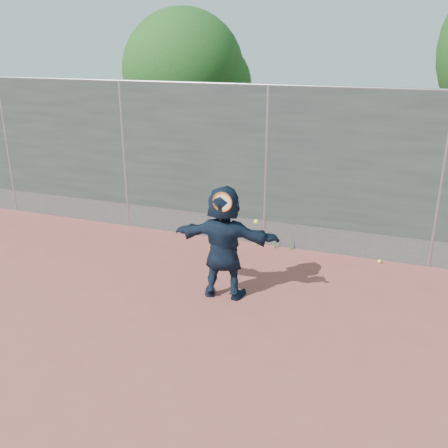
% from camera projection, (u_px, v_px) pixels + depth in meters
% --- Properties ---
extents(ground, '(80.00, 80.00, 0.00)m').
position_uv_depth(ground, '(192.00, 338.00, 6.64)').
color(ground, '#9E4C42').
rests_on(ground, ground).
extents(player, '(1.67, 0.66, 1.76)m').
position_uv_depth(player, '(224.00, 242.00, 7.48)').
color(player, '#121F31').
rests_on(player, ground).
extents(ball_ground, '(0.07, 0.07, 0.07)m').
position_uv_depth(ball_ground, '(380.00, 261.00, 8.87)').
color(ball_ground, '#E1F837').
rests_on(ball_ground, ground).
extents(fence, '(20.00, 0.06, 3.03)m').
position_uv_depth(fence, '(266.00, 165.00, 9.18)').
color(fence, '#38423D').
rests_on(fence, ground).
extents(swing_action, '(0.69, 0.13, 0.51)m').
position_uv_depth(swing_action, '(226.00, 205.00, 7.04)').
color(swing_action, '#C15112').
rests_on(swing_action, ground).
extents(tree_left, '(3.15, 3.00, 4.53)m').
position_uv_depth(tree_left, '(190.00, 75.00, 12.33)').
color(tree_left, '#382314').
rests_on(tree_left, ground).
extents(weed_clump, '(0.68, 0.07, 0.30)m').
position_uv_depth(weed_clump, '(277.00, 242.00, 9.48)').
color(weed_clump, '#387226').
rests_on(weed_clump, ground).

